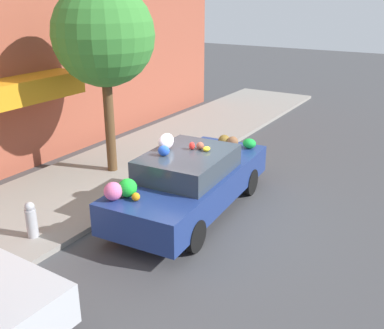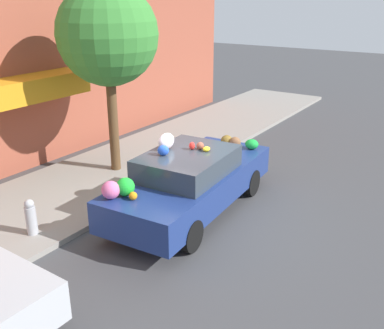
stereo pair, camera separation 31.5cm
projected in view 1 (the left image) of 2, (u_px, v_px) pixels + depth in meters
The scene contains 6 objects.
ground_plane at pixel (188, 210), 9.57m from camera, with size 60.00×60.00×0.00m, color #424244.
sidewalk_curb at pixel (93, 181), 10.87m from camera, with size 24.00×3.20×0.11m.
building_facade at pixel (13, 44), 10.79m from camera, with size 18.00×1.20×6.47m.
street_tree at pixel (104, 36), 10.25m from camera, with size 2.37×2.37×4.50m.
fire_hydrant at pixel (31, 220), 8.18m from camera, with size 0.20×0.20×0.70m.
art_car at pixel (191, 180), 9.23m from camera, with size 4.53×1.97×1.69m.
Camera 1 is at (-7.29, -4.56, 4.32)m, focal length 42.00 mm.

